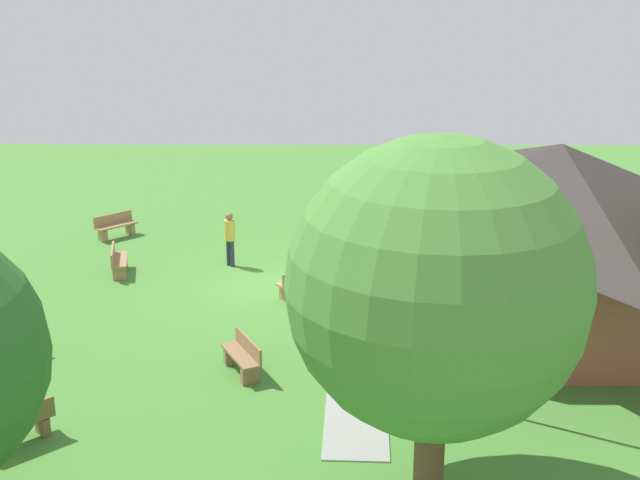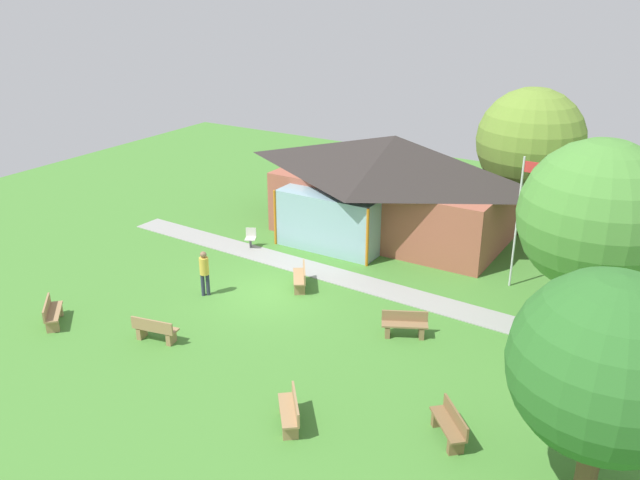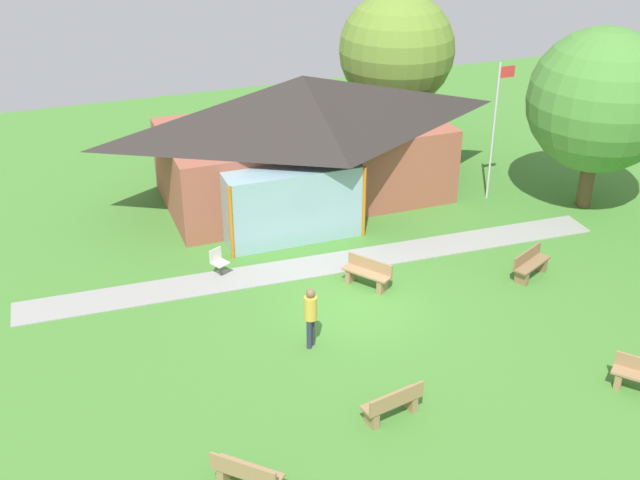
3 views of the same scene
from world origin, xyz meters
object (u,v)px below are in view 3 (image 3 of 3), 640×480
visitor_strolling_lawn (311,313)px  tree_behind_pavilion_right (397,50)px  flagpole (495,125)px  bench_mid_right (530,265)px  pavilion (303,136)px  bench_front_center (393,404)px  patio_chair_west (219,263)px  bench_rear_near_path (367,274)px  tree_east_hedge (600,101)px  bench_front_left (247,475)px

visitor_strolling_lawn → tree_behind_pavilion_right: tree_behind_pavilion_right is taller
flagpole → bench_mid_right: (-1.88, -5.50, -2.40)m
pavilion → tree_behind_pavilion_right: size_ratio=1.66×
bench_front_center → patio_chair_west: bearing=93.4°
pavilion → bench_rear_near_path: pavilion is taller
patio_chair_west → tree_east_hedge: tree_east_hedge is taller
patio_chair_west → flagpole: bearing=164.4°
bench_front_left → bench_rear_near_path: size_ratio=0.93×
tree_east_hedge → visitor_strolling_lawn: bearing=-158.5°
bench_front_center → visitor_strolling_lawn: 3.50m
bench_front_center → tree_behind_pavilion_right: tree_behind_pavilion_right is taller
bench_front_left → bench_front_center: same height
flagpole → bench_front_left: 16.67m
bench_mid_right → tree_behind_pavilion_right: 11.76m
bench_front_left → bench_front_center: bearing=59.3°
flagpole → tree_behind_pavilion_right: size_ratio=0.76×
bench_front_left → tree_behind_pavilion_right: tree_behind_pavilion_right is taller
tree_east_hedge → bench_mid_right: bearing=-142.1°
bench_front_left → patio_chair_west: bearing=123.9°
bench_rear_near_path → bench_front_left: bearing=105.6°
pavilion → visitor_strolling_lawn: size_ratio=6.30×
flagpole → patio_chair_west: size_ratio=5.86×
bench_front_left → tree_east_hedge: 18.07m
bench_rear_near_path → tree_east_hedge: (9.57, 2.46, 3.50)m
bench_rear_near_path → bench_front_center: bearing=127.5°
tree_east_hedge → pavilion: bearing=155.0°
bench_mid_right → bench_front_center: bearing=7.1°
flagpole → bench_mid_right: flagpole is taller
bench_mid_right → tree_east_hedge: 6.95m
bench_mid_right → pavilion: bearing=-87.5°
bench_mid_right → bench_front_center: same height
bench_rear_near_path → tree_east_hedge: tree_east_hedge is taller
bench_front_left → visitor_strolling_lawn: (2.97, 4.35, 0.62)m
pavilion → bench_front_center: 12.80m
bench_front_center → pavilion: bearing=68.2°
pavilion → tree_east_hedge: (9.19, -4.28, 1.56)m
patio_chair_west → bench_front_center: bearing=78.1°
bench_mid_right → bench_front_left: 11.79m
bench_front_left → bench_front_center: size_ratio=0.88×
bench_mid_right → tree_behind_pavilion_right: (0.64, 11.09, 3.86)m
tree_behind_pavilion_right → tree_east_hedge: bearing=-61.0°
flagpole → bench_front_left: size_ratio=3.65×
bench_front_center → visitor_strolling_lawn: size_ratio=0.90×
bench_mid_right → tree_behind_pavilion_right: size_ratio=0.23×
flagpole → bench_front_center: 13.37m
tree_behind_pavilion_right → bench_front_left: bearing=-123.8°
bench_rear_near_path → tree_east_hedge: bearing=-110.0°
bench_front_left → pavilion: bearing=110.5°
flagpole → pavilion: bearing=158.7°
bench_rear_near_path → tree_behind_pavilion_right: 11.92m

